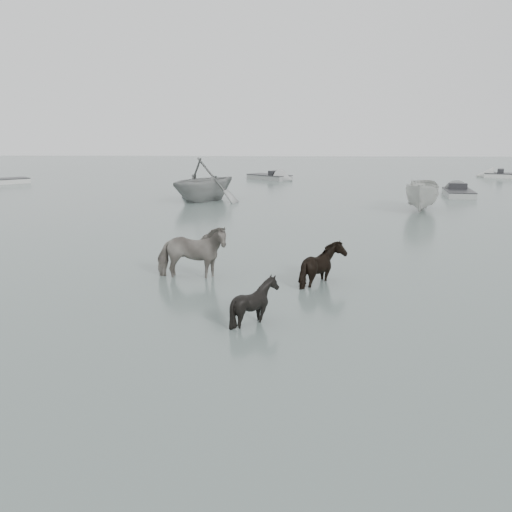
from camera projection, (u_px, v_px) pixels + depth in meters
The scene contains 10 objects.
ground at pixel (259, 308), 13.87m from camera, with size 140.00×140.00×0.00m, color #51615D.
pony_pinto at pixel (191, 248), 16.34m from camera, with size 0.96×2.12×1.79m, color black.
pony_dark at pixel (324, 258), 15.80m from camera, with size 1.47×1.26×1.48m, color black.
pony_black at pixel (255, 296), 12.69m from camera, with size 1.01×1.13×1.25m, color black.
rowboat_trail at pixel (204, 178), 33.26m from camera, with size 4.33×5.02×2.64m, color gray.
boat_small at pixel (423, 194), 29.60m from camera, with size 1.66×4.40×1.70m, color #BABAB5.
skiff_port at pixel (459, 190), 35.69m from camera, with size 4.90×1.60×0.75m, color #9B9D9B, non-canonical shape.
skiff_outer at pixel (1, 179), 43.20m from camera, with size 5.31×1.60×0.75m, color silver, non-canonical shape.
skiff_mid at pixel (269, 175), 46.76m from camera, with size 5.12×1.60×0.75m, color gray, non-canonical shape.
skiff_star at pixel (509, 173), 48.03m from camera, with size 5.24×1.60×0.75m, color silver, non-canonical shape.
Camera 1 is at (0.52, -13.22, 4.34)m, focal length 40.00 mm.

